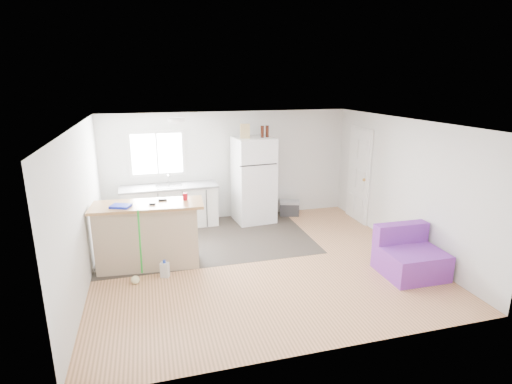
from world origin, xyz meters
The scene contains 19 objects.
room centered at (0.00, 0.00, 1.20)m, with size 5.51×5.01×2.41m.
vinyl_zone centered at (-0.73, 1.25, 0.00)m, with size 4.05×2.50×0.00m, color #2D2722.
window centered at (-1.55, 2.49, 1.55)m, with size 1.18×0.06×0.98m.
interior_door centered at (2.72, 1.55, 1.02)m, with size 0.11×0.92×2.10m.
ceiling_fixture centered at (-1.20, 1.20, 2.36)m, with size 0.30×0.30×0.07m, color white.
kitchen_cabinets centered at (-1.36, 2.19, 0.46)m, with size 2.04×0.68×1.18m.
peninsula centered at (-1.83, 0.35, 0.56)m, with size 1.84×0.83×1.10m.
refrigerator centered at (0.47, 2.09, 0.94)m, with size 0.90×0.86×1.87m.
cooler centered at (1.37, 2.22, 0.18)m, with size 0.52×0.43×0.35m.
purple_seat centered at (2.24, -1.05, 0.28)m, with size 0.94×0.88×0.76m.
cleaner_jug centered at (-1.61, -0.14, 0.13)m, with size 0.16×0.14×0.29m.
mop centered at (-2.03, -0.20, 0.23)m, with size 0.21×0.34×1.21m.
red_cup centered at (-1.18, 0.39, 1.16)m, with size 0.08×0.08×0.12m, color red.
blue_tray centered at (-2.21, 0.26, 1.12)m, with size 0.30×0.22×0.04m, color #1422C1.
tool_a centered at (-1.56, 0.45, 1.12)m, with size 0.14×0.05×0.03m, color black.
tool_b centered at (-1.73, 0.26, 1.12)m, with size 0.10×0.04×0.03m, color black.
cardboard_box centered at (0.26, 2.01, 2.02)m, with size 0.20×0.10×0.30m, color tan.
bottle_left centered at (0.64, 2.03, 2.00)m, with size 0.07×0.07×0.25m, color #331209.
bottle_right centered at (0.76, 2.06, 2.00)m, with size 0.07×0.07×0.25m, color #331209.
Camera 1 is at (-1.74, -6.13, 3.04)m, focal length 28.00 mm.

